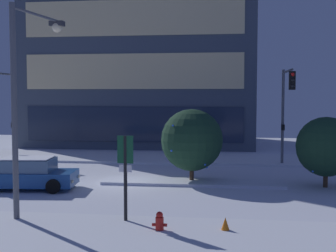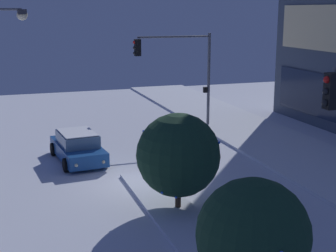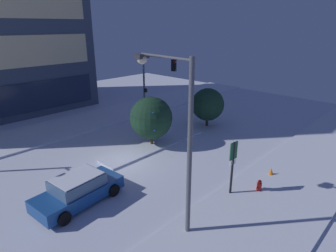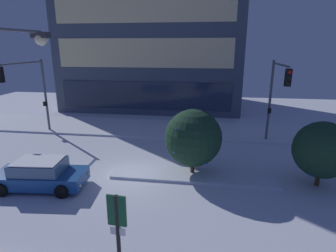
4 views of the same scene
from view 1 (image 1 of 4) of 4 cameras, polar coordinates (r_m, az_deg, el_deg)
ground at (r=23.38m, az=-5.45°, el=-7.07°), size 52.00×52.00×0.00m
curb_strip_near at (r=14.92m, az=-13.32°, el=-13.22°), size 52.00×5.20×0.14m
curb_strip_far at (r=32.15m, az=-1.90°, el=-3.93°), size 52.00×5.20×0.14m
median_strip at (r=23.29m, az=3.08°, el=-6.93°), size 9.00×1.80×0.14m
office_tower_main at (r=43.62m, az=-2.78°, el=14.59°), size 19.39×12.19×25.11m
car_near at (r=22.80m, az=-16.86°, el=-5.68°), size 4.70×2.43×1.49m
traffic_light_corner_far_right at (r=28.21m, az=14.34°, el=3.10°), size 0.32×4.36×5.99m
traffic_light_corner_far_left at (r=31.14m, az=-19.94°, el=3.09°), size 0.32×5.03×5.97m
street_lamp_arched at (r=17.51m, az=-16.71°, el=5.42°), size 0.78×3.42×7.53m
fire_hydrant at (r=15.02m, az=-1.05°, el=-11.88°), size 0.48×0.26×0.73m
parking_info_sign at (r=15.84m, az=-5.26°, el=-5.13°), size 0.55×0.12×3.04m
decorated_tree_median at (r=23.28m, az=2.94°, el=-1.73°), size 3.11×3.11×3.72m
decorated_tree_left_of_median at (r=23.35m, az=18.86°, el=-2.42°), size 2.90×2.85×3.38m
construction_cone at (r=15.16m, az=7.05°, el=-12.06°), size 0.36×0.36×0.55m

